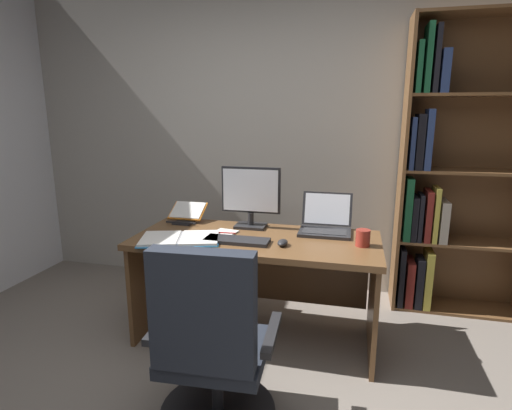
% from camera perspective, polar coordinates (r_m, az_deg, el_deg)
% --- Properties ---
extents(wall_back, '(5.38, 0.12, 2.84)m').
position_cam_1_polar(wall_back, '(3.62, 4.28, 10.67)').
color(wall_back, '#B2ADA3').
rests_on(wall_back, ground).
extents(desk, '(1.64, 0.72, 0.74)m').
position_cam_1_polar(desk, '(2.88, 0.35, -7.93)').
color(desk, brown).
rests_on(desk, ground).
extents(bookshelf, '(0.98, 0.33, 2.25)m').
position_cam_1_polar(bookshelf, '(3.45, 25.27, 3.29)').
color(bookshelf, brown).
rests_on(bookshelf, ground).
extents(office_chair, '(0.63, 0.60, 0.99)m').
position_cam_1_polar(office_chair, '(2.10, -6.23, -20.14)').
color(office_chair, '#232326').
rests_on(office_chair, ground).
extents(monitor, '(0.43, 0.16, 0.44)m').
position_cam_1_polar(monitor, '(2.93, -0.74, 1.02)').
color(monitor, '#232326').
rests_on(monitor, desk).
extents(laptop, '(0.35, 0.33, 0.26)m').
position_cam_1_polar(laptop, '(2.89, 9.72, -2.67)').
color(laptop, '#232326').
rests_on(laptop, desk).
extents(keyboard, '(0.42, 0.15, 0.02)m').
position_cam_1_polar(keyboard, '(2.64, -2.70, -4.99)').
color(keyboard, '#232326').
rests_on(keyboard, desk).
extents(computer_mouse, '(0.06, 0.10, 0.04)m').
position_cam_1_polar(computer_mouse, '(2.57, 3.75, -5.30)').
color(computer_mouse, '#232326').
rests_on(computer_mouse, desk).
extents(reading_stand_with_book, '(0.26, 0.24, 0.13)m').
position_cam_1_polar(reading_stand_with_book, '(3.17, -9.66, -1.11)').
color(reading_stand_with_book, '#232326').
rests_on(reading_stand_with_book, desk).
extents(open_binder, '(0.58, 0.45, 0.02)m').
position_cam_1_polar(open_binder, '(2.72, -10.61, -4.66)').
color(open_binder, '#2D84C6').
rests_on(open_binder, desk).
extents(notepad, '(0.19, 0.23, 0.01)m').
position_cam_1_polar(notepad, '(2.81, -4.68, -4.04)').
color(notepad, white).
rests_on(notepad, desk).
extents(pen, '(0.14, 0.02, 0.01)m').
position_cam_1_polar(pen, '(2.80, -4.30, -3.90)').
color(pen, maroon).
rests_on(pen, notepad).
extents(coffee_mug, '(0.09, 0.09, 0.11)m').
position_cam_1_polar(coffee_mug, '(2.64, 14.75, -4.48)').
color(coffee_mug, maroon).
rests_on(coffee_mug, desk).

